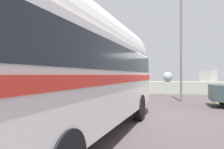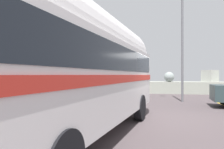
{
  "view_description": "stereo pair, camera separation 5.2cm",
  "coord_description": "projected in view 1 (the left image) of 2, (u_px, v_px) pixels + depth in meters",
  "views": [
    {
      "loc": [
        0.13,
        -8.34,
        1.73
      ],
      "look_at": [
        -0.92,
        -2.56,
        1.74
      ],
      "focal_mm": 33.37,
      "sensor_mm": 36.0,
      "label": 1
    },
    {
      "loc": [
        0.18,
        -8.33,
        1.73
      ],
      "look_at": [
        -0.92,
        -2.56,
        1.74
      ],
      "focal_mm": 33.37,
      "sensor_mm": 36.0,
      "label": 2
    }
  ],
  "objects": [
    {
      "name": "breakwater",
      "position": [
        151.0,
        86.0,
        19.79
      ],
      "size": [
        31.36,
        2.24,
        2.33
      ],
      "color": "gray",
      "rests_on": "ground"
    },
    {
      "name": "ground",
      "position": [
        146.0,
        118.0,
        8.22
      ],
      "size": [
        32.0,
        26.0,
        0.02
      ],
      "color": "#463C3E"
    },
    {
      "name": "vintage_coach",
      "position": [
        80.0,
        63.0,
        5.73
      ],
      "size": [
        3.75,
        8.86,
        3.7
      ],
      "rotation": [
        0.0,
        0.0,
        -0.16
      ],
      "color": "black",
      "rests_on": "ground"
    },
    {
      "name": "lamp_post",
      "position": [
        180.0,
        38.0,
        13.27
      ],
      "size": [
        1.12,
        0.34,
        7.31
      ],
      "color": "#5B5B60",
      "rests_on": "ground"
    }
  ]
}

